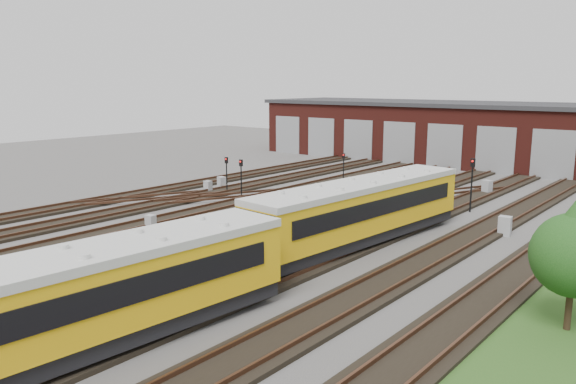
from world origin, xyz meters
The scene contains 14 objects.
ground centered at (0.00, 0.00, 0.00)m, with size 120.00×120.00×0.00m, color #413F3D.
track_network centered at (-0.17, 0.59, 0.11)m, with size 30.40×70.00×0.33m.
maintenance_shed centered at (-0.01, 39.97, 3.20)m, with size 51.00×12.50×6.35m.
metro_train centered at (6.00, -9.80, 1.90)m, with size 3.89×47.02×3.07m.
signal_mast_0 centered at (-9.90, 11.97, 1.77)m, with size 0.27×0.26×2.74m.
signal_mast_1 centered at (-7.39, 11.01, 1.85)m, with size 0.27×0.26×2.87m.
signal_mast_2 centered at (-4.35, 19.88, 1.73)m, with size 0.24×0.23×2.71m.
signal_mast_3 centered at (7.42, 17.34, 2.27)m, with size 0.28×0.26×3.56m.
relay_cabinet_0 centered at (-11.09, 12.54, 0.50)m, with size 0.60×0.50×1.00m, color #A3A5A8.
relay_cabinet_1 centered at (-10.92, 10.92, 0.45)m, with size 0.54×0.45×0.91m, color #A3A5A8.
relay_cabinet_2 centered at (-5.07, 1.12, 0.44)m, with size 0.53×0.44×0.88m, color #A3A5A8.
relay_cabinet_3 centered at (6.00, 24.16, 0.53)m, with size 0.63×0.53×1.05m, color #A3A5A8.
relay_cabinet_4 centered at (11.17, 12.95, 0.55)m, with size 0.66×0.55×1.10m, color #A3A5A8.
tree_3 centered at (17.05, 1.97, 3.06)m, with size 2.87×2.87×4.76m.
Camera 1 is at (21.17, -18.08, 8.41)m, focal length 35.00 mm.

